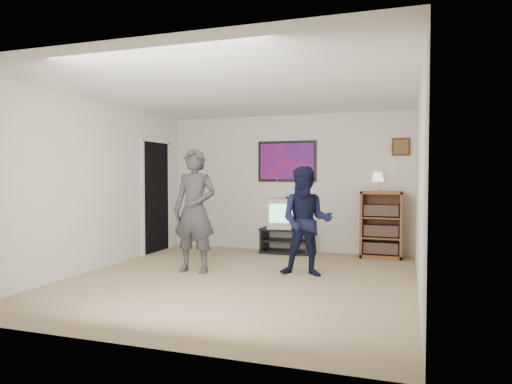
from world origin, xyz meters
The scene contains 13 objects.
room_shell centered at (0.00, 0.35, 1.25)m, with size 4.51×5.00×2.51m.
media_stand centered at (0.06, 2.23, 0.22)m, with size 0.89×0.50×0.45m.
crt_television centered at (0.07, 2.23, 0.71)m, with size 0.63×0.53×0.53m, color #ACACA7, non-canonical shape.
bookshelf centered at (1.70, 2.28, 0.56)m, with size 0.68×0.39×1.12m, color brown, non-canonical shape.
table_lamp centered at (1.64, 2.24, 1.28)m, with size 0.21×0.21×0.33m, color #FFF8C1, non-canonical shape.
person_tall centered at (-0.79, 0.25, 0.89)m, with size 0.65×0.43×1.78m, color #363639.
person_short centered at (0.79, 0.51, 0.76)m, with size 0.74×0.58×1.52m, color black.
controller_left centered at (-0.82, 0.46, 1.26)m, with size 0.04×0.13×0.04m, color white.
controller_right centered at (0.82, 0.73, 1.00)m, with size 0.04×0.13×0.04m, color white.
poster centered at (0.00, 2.48, 1.65)m, with size 1.10×0.03×0.75m, color black.
air_vent centered at (-0.55, 2.48, 1.95)m, with size 0.28×0.02×0.14m, color white.
small_picture centered at (2.00, 2.48, 1.88)m, with size 0.30×0.03×0.30m, color black.
doorway centered at (-2.23, 1.60, 1.00)m, with size 0.03×0.85×2.00m, color black.
Camera 1 is at (2.13, -5.67, 1.40)m, focal length 32.00 mm.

